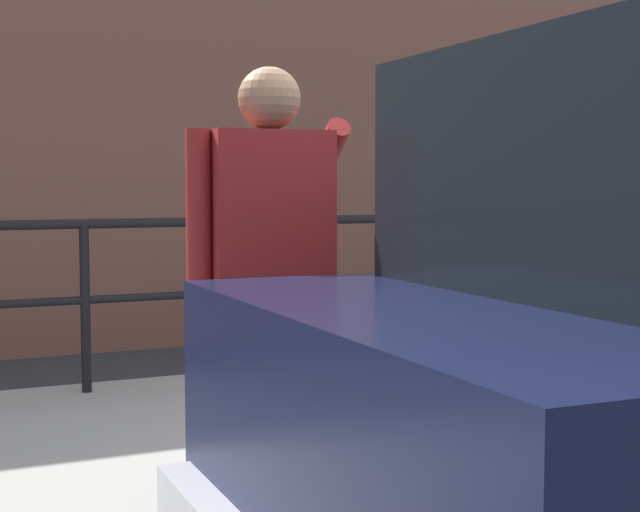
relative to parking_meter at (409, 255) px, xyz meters
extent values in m
cube|color=#9E9B93|center=(0.31, 1.26, -1.08)|extent=(36.00, 3.24, 0.15)
cylinder|color=slate|center=(0.00, 0.00, -0.52)|extent=(0.07, 0.07, 0.97)
cylinder|color=#939699|center=(0.00, 0.00, 0.11)|extent=(0.18, 0.18, 0.30)
sphere|color=silver|center=(0.00, 0.00, 0.29)|extent=(0.17, 0.17, 0.17)
cube|color=black|center=(0.00, -0.09, 0.18)|extent=(0.10, 0.01, 0.07)
cube|color=green|center=(0.00, -0.09, 0.06)|extent=(0.11, 0.01, 0.09)
cylinder|color=black|center=(-0.70, -0.02, -0.58)|extent=(0.15, 0.15, 0.85)
cylinder|color=black|center=(-0.51, -0.04, -0.58)|extent=(0.15, 0.15, 0.85)
cube|color=maroon|center=(-0.60, -0.03, 0.16)|extent=(0.46, 0.25, 0.64)
sphere|color=#936B4C|center=(-0.60, -0.03, 0.59)|extent=(0.23, 0.23, 0.23)
cylinder|color=maroon|center=(-0.87, -0.01, 0.18)|extent=(0.09, 0.09, 0.60)
cylinder|color=maroon|center=(-0.32, 0.16, 0.31)|extent=(0.13, 0.53, 0.44)
cylinder|color=black|center=(0.31, 2.61, 0.04)|extent=(24.00, 0.06, 0.06)
cylinder|color=black|center=(0.31, 2.61, -0.43)|extent=(24.00, 0.05, 0.05)
cylinder|color=black|center=(-0.78, 2.61, -0.48)|extent=(0.06, 0.06, 1.05)
cylinder|color=black|center=(1.40, 2.61, -0.48)|extent=(0.06, 0.06, 1.05)
cylinder|color=black|center=(3.59, 2.61, -0.48)|extent=(0.06, 0.06, 1.05)
cube|color=brown|center=(0.31, 5.03, 0.80)|extent=(32.00, 0.50, 3.91)
camera|label=1|loc=(-1.88, -3.22, 0.28)|focal=52.66mm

